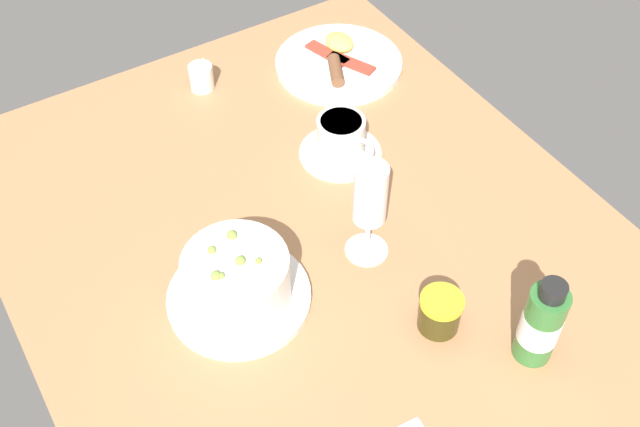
{
  "coord_description": "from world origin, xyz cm",
  "views": [
    {
      "loc": [
        59.78,
        -37.93,
        86.81
      ],
      "look_at": [
        -2.39,
        0.71,
        5.85
      ],
      "focal_mm": 43.62,
      "sensor_mm": 36.0,
      "label": 1
    }
  ],
  "objects_px": {
    "sauce_bottle_green": "(541,324)",
    "coffee_cup": "(341,139)",
    "breakfast_plate": "(339,62)",
    "porridge_bowl": "(237,281)",
    "wine_glass": "(370,199)",
    "creamer_jug": "(201,76)",
    "jam_jar": "(440,312)"
  },
  "relations": [
    {
      "from": "porridge_bowl",
      "to": "creamer_jug",
      "type": "relative_size",
      "value": 3.82
    },
    {
      "from": "creamer_jug",
      "to": "wine_glass",
      "type": "relative_size",
      "value": 0.31
    },
    {
      "from": "wine_glass",
      "to": "jam_jar",
      "type": "height_order",
      "value": "wine_glass"
    },
    {
      "from": "creamer_jug",
      "to": "wine_glass",
      "type": "distance_m",
      "value": 0.47
    },
    {
      "from": "coffee_cup",
      "to": "breakfast_plate",
      "type": "distance_m",
      "value": 0.23
    },
    {
      "from": "coffee_cup",
      "to": "breakfast_plate",
      "type": "relative_size",
      "value": 0.58
    },
    {
      "from": "jam_jar",
      "to": "breakfast_plate",
      "type": "xyz_separation_m",
      "value": [
        -0.54,
        0.19,
        -0.02
      ]
    },
    {
      "from": "coffee_cup",
      "to": "porridge_bowl",
      "type": "bearing_deg",
      "value": -58.32
    },
    {
      "from": "wine_glass",
      "to": "jam_jar",
      "type": "xyz_separation_m",
      "value": [
        0.16,
        0.01,
        -0.08
      ]
    },
    {
      "from": "creamer_jug",
      "to": "wine_glass",
      "type": "bearing_deg",
      "value": 4.47
    },
    {
      "from": "coffee_cup",
      "to": "sauce_bottle_green",
      "type": "relative_size",
      "value": 0.94
    },
    {
      "from": "coffee_cup",
      "to": "jam_jar",
      "type": "relative_size",
      "value": 2.32
    },
    {
      "from": "creamer_jug",
      "to": "wine_glass",
      "type": "xyz_separation_m",
      "value": [
        0.46,
        0.04,
        0.08
      ]
    },
    {
      "from": "porridge_bowl",
      "to": "wine_glass",
      "type": "bearing_deg",
      "value": 84.43
    },
    {
      "from": "porridge_bowl",
      "to": "wine_glass",
      "type": "xyz_separation_m",
      "value": [
        0.02,
        0.2,
        0.06
      ]
    },
    {
      "from": "porridge_bowl",
      "to": "jam_jar",
      "type": "bearing_deg",
      "value": 49.43
    },
    {
      "from": "porridge_bowl",
      "to": "coffee_cup",
      "type": "height_order",
      "value": "porridge_bowl"
    },
    {
      "from": "porridge_bowl",
      "to": "jam_jar",
      "type": "distance_m",
      "value": 0.27
    },
    {
      "from": "jam_jar",
      "to": "sauce_bottle_green",
      "type": "distance_m",
      "value": 0.13
    },
    {
      "from": "coffee_cup",
      "to": "breakfast_plate",
      "type": "height_order",
      "value": "coffee_cup"
    },
    {
      "from": "sauce_bottle_green",
      "to": "breakfast_plate",
      "type": "bearing_deg",
      "value": 169.82
    },
    {
      "from": "porridge_bowl",
      "to": "jam_jar",
      "type": "height_order",
      "value": "porridge_bowl"
    },
    {
      "from": "creamer_jug",
      "to": "porridge_bowl",
      "type": "bearing_deg",
      "value": -20.0
    },
    {
      "from": "wine_glass",
      "to": "breakfast_plate",
      "type": "xyz_separation_m",
      "value": [
        -0.39,
        0.2,
        -0.1
      ]
    },
    {
      "from": "creamer_jug",
      "to": "jam_jar",
      "type": "distance_m",
      "value": 0.62
    },
    {
      "from": "porridge_bowl",
      "to": "breakfast_plate",
      "type": "relative_size",
      "value": 0.86
    },
    {
      "from": "jam_jar",
      "to": "breakfast_plate",
      "type": "bearing_deg",
      "value": 160.5
    },
    {
      "from": "wine_glass",
      "to": "creamer_jug",
      "type": "bearing_deg",
      "value": -175.53
    },
    {
      "from": "sauce_bottle_green",
      "to": "coffee_cup",
      "type": "bearing_deg",
      "value": -178.97
    },
    {
      "from": "sauce_bottle_green",
      "to": "porridge_bowl",
      "type": "bearing_deg",
      "value": -133.96
    },
    {
      "from": "creamer_jug",
      "to": "breakfast_plate",
      "type": "relative_size",
      "value": 0.22
    },
    {
      "from": "wine_glass",
      "to": "jam_jar",
      "type": "bearing_deg",
      "value": 3.06
    }
  ]
}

